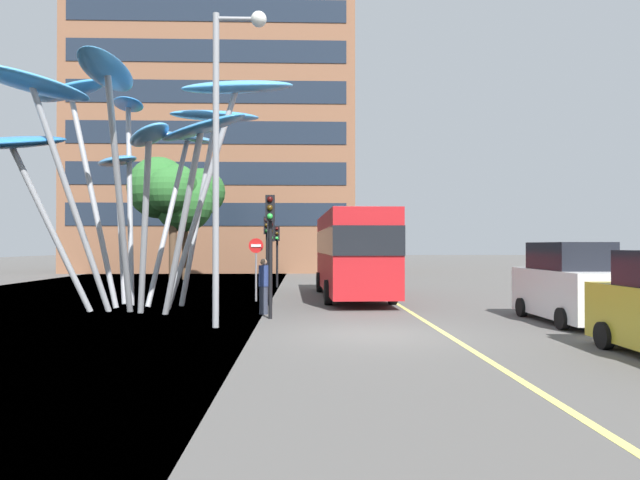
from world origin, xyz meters
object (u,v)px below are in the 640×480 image
traffic_light_kerb_near (270,230)px  traffic_light_opposite (277,243)px  leaf_sculpture (137,130)px  pedestrian (264,286)px  car_parked_mid (569,285)px  traffic_light_kerb_far (271,244)px  traffic_light_island_mid (267,238)px  no_entry_sign (256,259)px  street_lamp (226,130)px  red_bus (352,249)px

traffic_light_kerb_near → traffic_light_opposite: bearing=91.7°
leaf_sculpture → pedestrian: leaf_sculpture is taller
car_parked_mid → traffic_light_kerb_near: bearing=173.3°
traffic_light_kerb_far → traffic_light_island_mid: bearing=96.2°
pedestrian → traffic_light_island_mid: bearing=92.7°
pedestrian → no_entry_sign: bearing=98.0°
street_lamp → pedestrian: (0.83, 3.05, -4.58)m
red_bus → pedestrian: (-3.45, -5.80, -1.18)m
red_bus → traffic_light_opposite: bearing=119.9°
traffic_light_kerb_far → traffic_light_opposite: 8.69m
traffic_light_island_mid → traffic_light_opposite: size_ratio=1.08×
traffic_light_island_mid → street_lamp: 10.12m
leaf_sculpture → traffic_light_island_mid: (4.35, 4.98, -3.83)m
traffic_light_opposite → no_entry_sign: 7.69m
traffic_light_kerb_far → traffic_light_island_mid: traffic_light_island_mid is taller
street_lamp → no_entry_sign: (0.22, 7.39, -3.79)m
street_lamp → no_entry_sign: size_ratio=3.43×
traffic_light_opposite → pedestrian: (0.10, -11.98, -1.49)m
leaf_sculpture → street_lamp: 6.12m
traffic_light_kerb_far → leaf_sculpture: bearing=-160.6°
leaf_sculpture → no_entry_sign: 6.77m
leaf_sculpture → traffic_light_opposite: leaf_sculpture is taller
traffic_light_island_mid → street_lamp: (-0.52, -9.68, 2.91)m
traffic_light_kerb_far → car_parked_mid: size_ratio=0.70×
no_entry_sign → traffic_light_opposite: bearing=86.2°
traffic_light_island_mid → street_lamp: street_lamp is taller
traffic_light_island_mid → car_parked_mid: 13.15m
traffic_light_kerb_far → pedestrian: traffic_light_kerb_far is taller
leaf_sculpture → no_entry_sign: size_ratio=4.35×
traffic_light_kerb_near → traffic_light_island_mid: bearing=94.3°
traffic_light_island_mid → no_entry_sign: traffic_light_island_mid is taller
leaf_sculpture → traffic_light_kerb_far: size_ratio=3.47×
traffic_light_kerb_near → pedestrian: traffic_light_kerb_near is taller
traffic_light_opposite → leaf_sculpture: bearing=-113.8°
traffic_light_opposite → traffic_light_kerb_far: bearing=-89.0°
traffic_light_island_mid → no_entry_sign: 2.47m
traffic_light_kerb_far → pedestrian: (-0.05, -3.29, -1.42)m
car_parked_mid → leaf_sculpture: bearing=164.0°
pedestrian → street_lamp: bearing=-105.3°
street_lamp → no_entry_sign: bearing=88.3°
no_entry_sign → traffic_light_island_mid: bearing=82.6°
pedestrian → traffic_light_opposite: bearing=90.5°
leaf_sculpture → pedestrian: size_ratio=6.09×
traffic_light_kerb_far → pedestrian: 3.59m
traffic_light_opposite → car_parked_mid: bearing=-57.0°
leaf_sculpture → street_lamp: bearing=-50.8°
traffic_light_island_mid → no_entry_sign: size_ratio=1.39×
red_bus → traffic_light_kerb_near: red_bus is taller
pedestrian → no_entry_sign: size_ratio=0.72×
leaf_sculpture → street_lamp: size_ratio=1.27×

